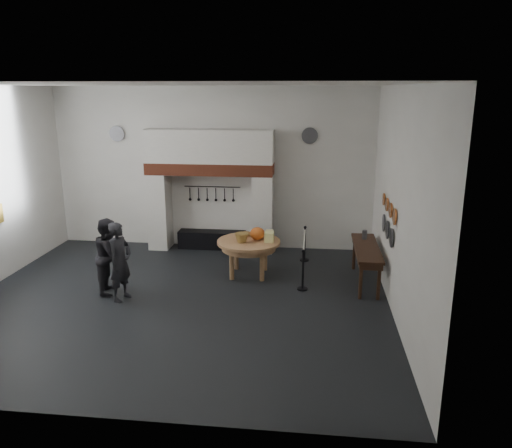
# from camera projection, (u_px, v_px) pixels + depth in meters

# --- Properties ---
(floor) EXTENTS (9.00, 8.00, 0.02)m
(floor) POSITION_uv_depth(u_px,v_px,m) (178.00, 301.00, 10.76)
(floor) COLOR black
(floor) RESTS_ON ground
(ceiling) EXTENTS (9.00, 8.00, 0.02)m
(ceiling) POSITION_uv_depth(u_px,v_px,m) (169.00, 84.00, 9.58)
(ceiling) COLOR silver
(ceiling) RESTS_ON wall_back
(wall_back) EXTENTS (9.00, 0.02, 4.50)m
(wall_back) POSITION_uv_depth(u_px,v_px,m) (212.00, 169.00, 14.00)
(wall_back) COLOR silver
(wall_back) RESTS_ON floor
(wall_front) EXTENTS (9.00, 0.02, 4.50)m
(wall_front) POSITION_uv_depth(u_px,v_px,m) (88.00, 265.00, 6.33)
(wall_front) COLOR silver
(wall_front) RESTS_ON floor
(wall_right) EXTENTS (0.02, 8.00, 4.50)m
(wall_right) POSITION_uv_depth(u_px,v_px,m) (399.00, 204.00, 9.67)
(wall_right) COLOR silver
(wall_right) RESTS_ON floor
(chimney_pier_left) EXTENTS (0.55, 0.70, 2.15)m
(chimney_pier_left) POSITION_uv_depth(u_px,v_px,m) (160.00, 211.00, 14.14)
(chimney_pier_left) COLOR silver
(chimney_pier_left) RESTS_ON floor
(chimney_pier_right) EXTENTS (0.55, 0.70, 2.15)m
(chimney_pier_right) POSITION_uv_depth(u_px,v_px,m) (263.00, 214.00, 13.81)
(chimney_pier_right) COLOR silver
(chimney_pier_right) RESTS_ON floor
(hearth_brick_band) EXTENTS (3.50, 0.72, 0.32)m
(hearth_brick_band) POSITION_uv_depth(u_px,v_px,m) (210.00, 168.00, 13.65)
(hearth_brick_band) COLOR #9E442B
(hearth_brick_band) RESTS_ON chimney_pier_left
(chimney_hood) EXTENTS (3.50, 0.70, 0.90)m
(chimney_hood) POSITION_uv_depth(u_px,v_px,m) (209.00, 146.00, 13.49)
(chimney_hood) COLOR silver
(chimney_hood) RESTS_ON hearth_brick_band
(iron_range) EXTENTS (1.90, 0.45, 0.50)m
(iron_range) POSITION_uv_depth(u_px,v_px,m) (212.00, 240.00, 14.26)
(iron_range) COLOR black
(iron_range) RESTS_ON floor
(utensil_rail) EXTENTS (1.60, 0.02, 0.02)m
(utensil_rail) POSITION_uv_depth(u_px,v_px,m) (212.00, 187.00, 14.06)
(utensil_rail) COLOR black
(utensil_rail) RESTS_ON wall_back
(work_table) EXTENTS (1.81, 1.81, 0.07)m
(work_table) POSITION_uv_depth(u_px,v_px,m) (249.00, 242.00, 12.05)
(work_table) COLOR tan
(work_table) RESTS_ON floor
(pumpkin) EXTENTS (0.36, 0.36, 0.31)m
(pumpkin) POSITION_uv_depth(u_px,v_px,m) (257.00, 234.00, 12.08)
(pumpkin) COLOR #D04B1D
(pumpkin) RESTS_ON work_table
(cheese_block_big) EXTENTS (0.22, 0.22, 0.24)m
(cheese_block_big) POSITION_uv_depth(u_px,v_px,m) (269.00, 237.00, 11.91)
(cheese_block_big) COLOR #F8F394
(cheese_block_big) RESTS_ON work_table
(cheese_block_small) EXTENTS (0.18, 0.18, 0.20)m
(cheese_block_small) POSITION_uv_depth(u_px,v_px,m) (269.00, 234.00, 12.21)
(cheese_block_small) COLOR #DDCD84
(cheese_block_small) RESTS_ON work_table
(wicker_basket) EXTENTS (0.38, 0.38, 0.22)m
(wicker_basket) POSITION_uv_depth(u_px,v_px,m) (242.00, 238.00, 11.89)
(wicker_basket) COLOR #A47D3C
(wicker_basket) RESTS_ON work_table
(bread_loaf) EXTENTS (0.31, 0.18, 0.13)m
(bread_loaf) POSITION_uv_depth(u_px,v_px,m) (247.00, 234.00, 12.38)
(bread_loaf) COLOR olive
(bread_loaf) RESTS_ON work_table
(visitor_near) EXTENTS (0.57, 0.72, 1.72)m
(visitor_near) POSITION_uv_depth(u_px,v_px,m) (120.00, 262.00, 10.62)
(visitor_near) COLOR black
(visitor_near) RESTS_ON floor
(visitor_far) EXTENTS (0.77, 0.92, 1.69)m
(visitor_far) POSITION_uv_depth(u_px,v_px,m) (110.00, 256.00, 11.05)
(visitor_far) COLOR black
(visitor_far) RESTS_ON floor
(side_table) EXTENTS (0.55, 2.20, 0.06)m
(side_table) POSITION_uv_depth(u_px,v_px,m) (367.00, 248.00, 11.51)
(side_table) COLOR #382114
(side_table) RESTS_ON floor
(pewter_jug) EXTENTS (0.12, 0.12, 0.22)m
(pewter_jug) POSITION_uv_depth(u_px,v_px,m) (365.00, 235.00, 12.05)
(pewter_jug) COLOR #4A4A4F
(pewter_jug) RESTS_ON side_table
(copper_pan_a) EXTENTS (0.03, 0.34, 0.34)m
(copper_pan_a) POSITION_uv_depth(u_px,v_px,m) (395.00, 217.00, 9.95)
(copper_pan_a) COLOR #C6662D
(copper_pan_a) RESTS_ON wall_right
(copper_pan_b) EXTENTS (0.03, 0.32, 0.32)m
(copper_pan_b) POSITION_uv_depth(u_px,v_px,m) (391.00, 210.00, 10.48)
(copper_pan_b) COLOR #C6662D
(copper_pan_b) RESTS_ON wall_right
(copper_pan_c) EXTENTS (0.03, 0.30, 0.30)m
(copper_pan_c) POSITION_uv_depth(u_px,v_px,m) (387.00, 205.00, 11.00)
(copper_pan_c) COLOR #C6662D
(copper_pan_c) RESTS_ON wall_right
(copper_pan_d) EXTENTS (0.03, 0.28, 0.28)m
(copper_pan_d) POSITION_uv_depth(u_px,v_px,m) (384.00, 199.00, 11.53)
(copper_pan_d) COLOR #C6662D
(copper_pan_d) RESTS_ON wall_right
(pewter_plate_left) EXTENTS (0.03, 0.40, 0.40)m
(pewter_plate_left) POSITION_uv_depth(u_px,v_px,m) (391.00, 238.00, 10.27)
(pewter_plate_left) COLOR #4C4C51
(pewter_plate_left) RESTS_ON wall_right
(pewter_plate_mid) EXTENTS (0.03, 0.40, 0.40)m
(pewter_plate_mid) POSITION_uv_depth(u_px,v_px,m) (387.00, 230.00, 10.85)
(pewter_plate_mid) COLOR #4C4C51
(pewter_plate_mid) RESTS_ON wall_right
(pewter_plate_right) EXTENTS (0.03, 0.40, 0.40)m
(pewter_plate_right) POSITION_uv_depth(u_px,v_px,m) (384.00, 223.00, 11.42)
(pewter_plate_right) COLOR #4C4C51
(pewter_plate_right) RESTS_ON wall_right
(pewter_plate_back_left) EXTENTS (0.44, 0.03, 0.44)m
(pewter_plate_back_left) POSITION_uv_depth(u_px,v_px,m) (117.00, 134.00, 14.01)
(pewter_plate_back_left) COLOR #4C4C51
(pewter_plate_back_left) RESTS_ON wall_back
(pewter_plate_back_right) EXTENTS (0.44, 0.03, 0.44)m
(pewter_plate_back_right) POSITION_uv_depth(u_px,v_px,m) (310.00, 136.00, 13.42)
(pewter_plate_back_right) COLOR #4C4C51
(pewter_plate_back_right) RESTS_ON wall_back
(barrier_post_near) EXTENTS (0.05, 0.05, 0.90)m
(barrier_post_near) POSITION_uv_depth(u_px,v_px,m) (303.00, 271.00, 11.24)
(barrier_post_near) COLOR black
(barrier_post_near) RESTS_ON floor
(barrier_post_far) EXTENTS (0.05, 0.05, 0.90)m
(barrier_post_far) POSITION_uv_depth(u_px,v_px,m) (305.00, 244.00, 13.16)
(barrier_post_far) COLOR black
(barrier_post_far) RESTS_ON floor
(barrier_rope) EXTENTS (0.04, 2.00, 0.04)m
(barrier_rope) POSITION_uv_depth(u_px,v_px,m) (304.00, 241.00, 12.09)
(barrier_rope) COLOR silver
(barrier_rope) RESTS_ON barrier_post_near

